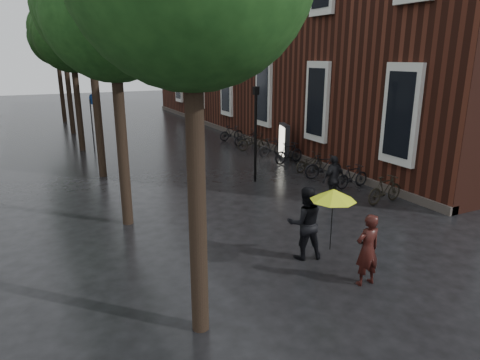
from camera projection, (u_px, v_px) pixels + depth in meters
ground at (396, 303)px, 8.99m from camera, size 120.00×120.00×0.00m
brick_building at (301, 41)px, 28.54m from camera, size 10.20×33.20×12.00m
street_trees at (78, 26)px, 19.27m from camera, size 4.33×34.03×8.91m
person_burgundy at (367, 250)px, 9.53m from camera, size 0.63×0.42×1.69m
person_black at (305, 223)px, 10.79m from camera, size 1.09×0.96×1.91m
lime_umbrella at (333, 195)px, 9.87m from camera, size 1.08×1.08×1.60m
pedestrian_walking at (334, 179)px, 14.98m from camera, size 1.04×0.53×1.70m
parked_bicycles at (286, 153)px, 20.86m from camera, size 2.15×13.59×1.04m
ad_lightbox at (284, 142)px, 21.33m from camera, size 0.27×1.19×1.79m
lamp_post at (256, 125)px, 17.10m from camera, size 0.20×0.20×3.86m
cycle_sign at (92, 114)px, 23.11m from camera, size 0.16×0.56×3.06m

